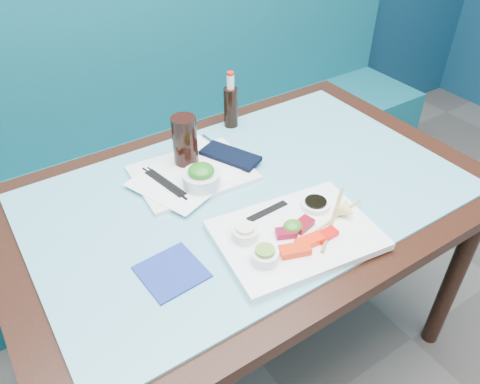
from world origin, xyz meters
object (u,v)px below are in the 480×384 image
dining_table (248,215)px  booth_bench (145,162)px  sashimi_plate (296,235)px  blue_napkin (172,272)px  serving_tray (193,173)px  cola_bottle_body (231,107)px  seaweed_bowl (202,179)px  cola_glass (185,141)px

dining_table → booth_bench: bearing=90.0°
sashimi_plate → blue_napkin: (-0.32, 0.07, -0.01)m
dining_table → serving_tray: size_ratio=4.11×
serving_tray → cola_bottle_body: cola_bottle_body is taller
dining_table → cola_bottle_body: 0.41m
booth_bench → blue_napkin: booth_bench is taller
booth_bench → sashimi_plate: (-0.01, -1.07, 0.39)m
serving_tray → blue_napkin: (-0.23, -0.32, -0.00)m
seaweed_bowl → cola_glass: size_ratio=0.71×
dining_table → serving_tray: 0.21m
booth_bench → cola_bottle_body: bearing=-72.1°
booth_bench → seaweed_bowl: 0.87m
seaweed_bowl → cola_glass: cola_glass is taller
booth_bench → seaweed_bowl: bearing=-98.1°
sashimi_plate → cola_glass: bearing=107.8°
serving_tray → booth_bench: bearing=85.7°
cola_bottle_body → serving_tray: bearing=-144.0°
serving_tray → blue_napkin: bearing=-122.2°
serving_tray → seaweed_bowl: size_ratio=3.11×
dining_table → blue_napkin: 0.38m
sashimi_plate → blue_napkin: 0.33m
booth_bench → cola_glass: (-0.09, -0.63, 0.47)m
dining_table → sashimi_plate: sashimi_plate is taller
blue_napkin → serving_tray: bearing=53.9°
booth_bench → cola_glass: 0.79m
cola_bottle_body → blue_napkin: cola_bottle_body is taller
sashimi_plate → seaweed_bowl: size_ratio=3.64×
booth_bench → sashimi_plate: size_ratio=7.54×
dining_table → cola_glass: size_ratio=9.07×
cola_glass → blue_napkin: cola_glass is taller
cola_bottle_body → cola_glass: bearing=-151.9°
sashimi_plate → serving_tray: (-0.09, 0.39, -0.00)m
dining_table → blue_napkin: (-0.33, -0.16, 0.09)m
blue_napkin → cola_glass: bearing=57.1°
booth_bench → cola_bottle_body: size_ratio=21.51×
dining_table → blue_napkin: bearing=-154.2°
booth_bench → dining_table: booth_bench is taller
blue_napkin → cola_bottle_body: bearing=45.9°
serving_tray → seaweed_bowl: 0.08m
blue_napkin → seaweed_bowl: bearing=47.6°
sashimi_plate → booth_bench: bearing=97.3°
serving_tray → cola_bottle_body: bearing=39.9°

